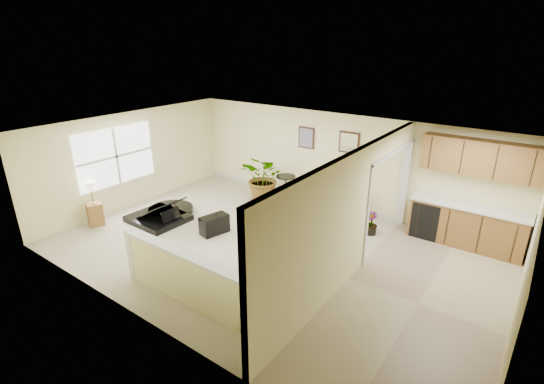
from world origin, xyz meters
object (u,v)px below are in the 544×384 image
Objects in this scene: loveseat at (333,202)px; accent_table at (286,185)px; small_plant at (371,225)px; piano_bench at (214,225)px; piano at (160,199)px; lamp_stand at (94,207)px; palm_plant at (265,179)px.

loveseat is 2.08× the size of accent_table.
accent_table is at bearing 171.12° from small_plant.
piano_bench is 0.85× the size of accent_table.
piano is at bearing -172.75° from piano_bench.
piano is 3.11× the size of small_plant.
loveseat is at bearing 41.88° from piano.
accent_table is 2.70m from small_plant.
piano reaches higher than piano_bench.
loveseat is (3.33, 2.81, -0.20)m from piano.
piano_bench is at bearing 27.29° from lamp_stand.
lamp_stand is (-2.39, -3.63, -0.18)m from palm_plant.
piano is 2.85m from palm_plant.
accent_table is 0.61m from palm_plant.
loveseat is 2.99× the size of small_plant.
small_plant is at bearing 35.41° from piano_bench.
piano_bench is 2.98m from lamp_stand.
piano_bench is 3.10m from loveseat.
lamp_stand is at bearing -145.31° from loveseat.
accent_table is (-1.40, -0.09, 0.17)m from loveseat.
piano is 5.14m from small_plant.
palm_plant is at bearing -156.07° from accent_table.
lamp_stand is (-5.59, -3.46, 0.24)m from small_plant.
accent_table is at bearing 56.42° from piano.
loveseat is 1.44× the size of lamp_stand.
loveseat is at bearing 56.91° from piano_bench.
piano is 4.36m from loveseat.
piano_bench is 3.62m from small_plant.
piano is 1.04× the size of loveseat.
piano is at bearing -147.60° from loveseat.
palm_plant is at bearing 176.85° from small_plant.
accent_table reaches higher than small_plant.
accent_table is at bearing 23.93° from palm_plant.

